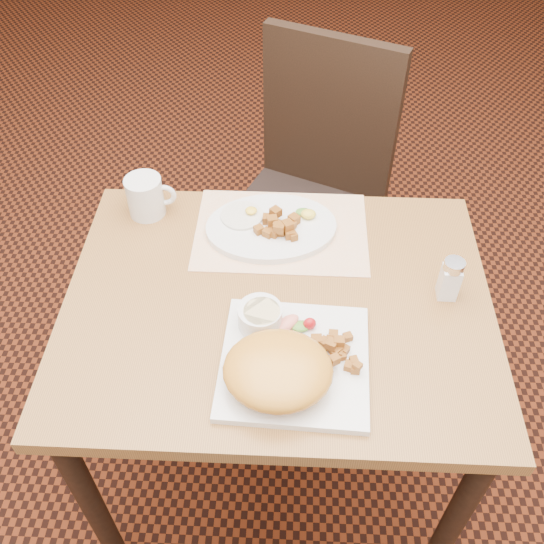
{
  "coord_description": "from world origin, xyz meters",
  "views": [
    {
      "loc": [
        0.03,
        -0.83,
        1.72
      ],
      "look_at": [
        -0.01,
        0.02,
        0.82
      ],
      "focal_mm": 40.0,
      "sensor_mm": 36.0,
      "label": 1
    }
  ],
  "objects": [
    {
      "name": "ground",
      "position": [
        0.0,
        0.0,
        0.0
      ],
      "size": [
        8.0,
        8.0,
        0.0
      ],
      "primitive_type": "plane",
      "color": "black",
      "rests_on": "ground"
    },
    {
      "name": "table",
      "position": [
        0.0,
        0.0,
        0.64
      ],
      "size": [
        0.9,
        0.7,
        0.75
      ],
      "color": "#98642F",
      "rests_on": "ground"
    },
    {
      "name": "chair_far",
      "position": [
        0.08,
        0.65,
        0.54
      ],
      "size": [
        0.55,
        0.56,
        0.97
      ],
      "rotation": [
        0.0,
        0.0,
        2.74
      ],
      "color": "black",
      "rests_on": "ground"
    },
    {
      "name": "placemat",
      "position": [
        -0.0,
        0.21,
        0.75
      ],
      "size": [
        0.4,
        0.28,
        0.0
      ],
      "primitive_type": "cube",
      "rotation": [
        0.0,
        0.0,
        -0.0
      ],
      "color": "white",
      "rests_on": "table"
    },
    {
      "name": "plate_square",
      "position": [
        0.04,
        -0.16,
        0.76
      ],
      "size": [
        0.29,
        0.29,
        0.02
      ],
      "primitive_type": "cube",
      "rotation": [
        0.0,
        0.0,
        -0.05
      ],
      "color": "silver",
      "rests_on": "table"
    },
    {
      "name": "plate_oval",
      "position": [
        -0.02,
        0.21,
        0.76
      ],
      "size": [
        0.33,
        0.26,
        0.02
      ],
      "primitive_type": null,
      "rotation": [
        0.0,
        0.0,
        0.12
      ],
      "color": "silver",
      "rests_on": "placemat"
    },
    {
      "name": "hollandaise_mound",
      "position": [
        0.01,
        -0.21,
        0.8
      ],
      "size": [
        0.2,
        0.18,
        0.07
      ],
      "color": "gold",
      "rests_on": "plate_square"
    },
    {
      "name": "ramekin",
      "position": [
        -0.03,
        -0.08,
        0.79
      ],
      "size": [
        0.09,
        0.09,
        0.05
      ],
      "color": "silver",
      "rests_on": "plate_square"
    },
    {
      "name": "garnish_sq",
      "position": [
        0.04,
        -0.08,
        0.78
      ],
      "size": [
        0.09,
        0.06,
        0.03
      ],
      "color": "#387223",
      "rests_on": "plate_square"
    },
    {
      "name": "fried_egg",
      "position": [
        -0.09,
        0.24,
        0.77
      ],
      "size": [
        0.1,
        0.1,
        0.02
      ],
      "color": "white",
      "rests_on": "plate_oval"
    },
    {
      "name": "garnish_ov",
      "position": [
        0.06,
        0.25,
        0.78
      ],
      "size": [
        0.05,
        0.04,
        0.02
      ],
      "color": "#387223",
      "rests_on": "plate_oval"
    },
    {
      "name": "salt_shaker",
      "position": [
        0.35,
        0.03,
        0.8
      ],
      "size": [
        0.04,
        0.04,
        0.1
      ],
      "color": "white",
      "rests_on": "table"
    },
    {
      "name": "coffee_mug",
      "position": [
        -0.32,
        0.27,
        0.8
      ],
      "size": [
        0.12,
        0.09,
        0.1
      ],
      "color": "silver",
      "rests_on": "table"
    },
    {
      "name": "home_fries_sq",
      "position": [
        0.12,
        -0.14,
        0.78
      ],
      "size": [
        0.1,
        0.1,
        0.03
      ],
      "color": "#9B5819",
      "rests_on": "plate_square"
    },
    {
      "name": "home_fries_ov",
      "position": [
        -0.01,
        0.19,
        0.78
      ],
      "size": [
        0.11,
        0.09,
        0.04
      ],
      "color": "#9B5819",
      "rests_on": "plate_oval"
    }
  ]
}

